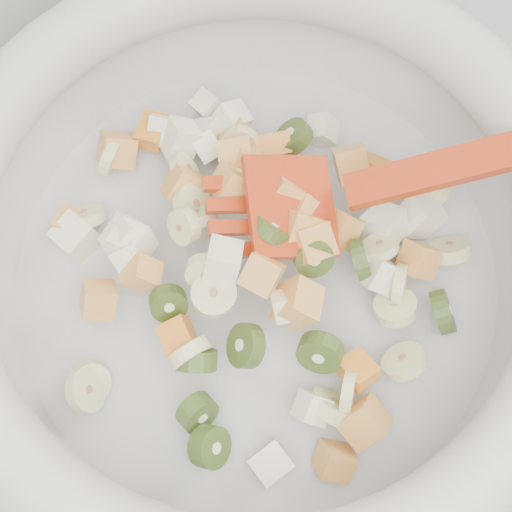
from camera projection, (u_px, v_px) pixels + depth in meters
counter at (384, 338)px, 0.97m from camera, size 2.00×0.60×0.90m
mixing_bowl at (257, 248)px, 0.47m from camera, size 0.44×0.40×0.14m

